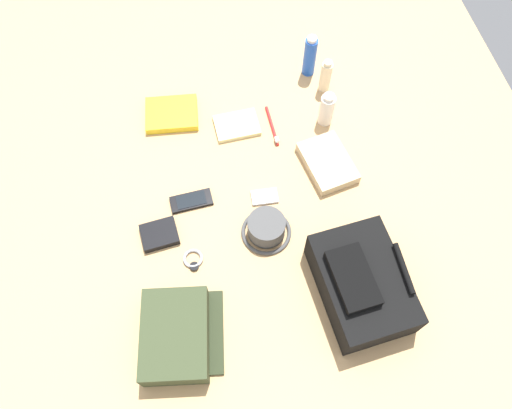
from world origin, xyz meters
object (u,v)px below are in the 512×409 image
Objects in this scene: toiletry_pouch at (177,336)px; wristwatch at (193,260)px; backpack at (361,284)px; toothpaste_tube at (327,109)px; deodorant_spray at (310,56)px; folded_towel at (328,163)px; wallet at (159,234)px; paperback_novel at (172,114)px; notepad at (236,126)px; bucket_hat at (266,228)px; media_player at (264,197)px; toothbrush at (273,128)px; lotion_bottle at (326,76)px; cell_phone at (191,201)px.

wristwatch is (-0.23, 0.07, -0.04)m from toiletry_pouch.
backpack reaches higher than toothpaste_tube.
folded_towel is (0.41, -0.04, -0.06)m from deodorant_spray.
toiletry_pouch is at bearing -49.98° from folded_towel.
paperback_novel is at bearing 162.43° from wallet.
toiletry_pouch is at bearing -25.08° from notepad.
folded_towel is at bearing 128.40° from bucket_hat.
toiletry_pouch is 1.74× the size of bucket_hat.
notepad is (-0.41, -0.02, -0.02)m from bucket_hat.
backpack is 0.62m from toothpaste_tube.
media_player is 0.52× the size of toothbrush.
backpack is at bearing 18.29° from notepad.
folded_towel reaches higher than wristwatch.
paperback_novel reaches higher than wristwatch.
wristwatch is at bearing -38.64° from toothbrush.
toiletry_pouch is at bearing -38.74° from lotion_bottle.
paperback_novel is 0.35m from cell_phone.
bucket_hat is 0.42m from notepad.
bucket_hat is 0.33m from wallet.
lotion_bottle is 0.68× the size of folded_towel.
backpack is at bearing 48.18° from cell_phone.
lotion_bottle is at bearing 135.15° from wristwatch.
backpack is at bearing -6.17° from toothpaste_tube.
notepad is at bearing -159.52° from backpack.
wallet reaches higher than wristwatch.
lotion_bottle is at bearing 142.48° from media_player.
paperback_novel is at bearing -155.44° from bucket_hat.
toothbrush is at bearing 125.54° from cell_phone.
deodorant_spray reaches higher than toothbrush.
notepad is at bearing -177.34° from bucket_hat.
toiletry_pouch is 1.36× the size of folded_towel.
lotion_bottle reaches higher than folded_towel.
bucket_hat is 0.78× the size of folded_towel.
toothpaste_tube is at bearing 133.51° from media_player.
backpack reaches higher than lotion_bottle.
notepad is 0.75× the size of folded_towel.
deodorant_spray is at bearing 151.03° from media_player.
backpack is at bearing 56.39° from wallet.
backpack reaches higher than toiletry_pouch.
notepad reaches higher than wristwatch.
wristwatch is 0.13m from wallet.
lotion_bottle is 0.33m from folded_towel.
bucket_hat is at bearing -136.54° from backpack.
media_player is at bearing -71.60° from folded_towel.
deodorant_spray reaches higher than toiletry_pouch.
folded_towel is at bearing 49.10° from notepad.
toiletry_pouch is at bearing -17.93° from wristwatch.
backpack is 0.70m from notepad.
bucket_hat is 0.32m from folded_towel.
wristwatch is at bearing -27.40° from notepad.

